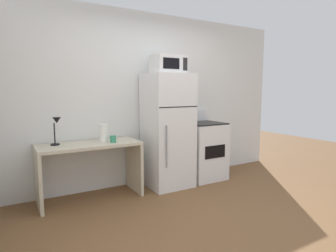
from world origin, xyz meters
name	(u,v)px	position (x,y,z in m)	size (l,w,h in m)	color
ground_plane	(217,221)	(0.00, 0.00, 0.00)	(12.00, 12.00, 0.00)	brown
wall_back_white	(148,99)	(0.00, 1.70, 1.30)	(5.00, 0.10, 2.60)	silver
desk	(90,159)	(-1.03, 1.36, 0.53)	(1.30, 0.55, 0.75)	beige
desk_lamp	(56,126)	(-1.41, 1.43, 0.99)	(0.14, 0.12, 0.35)	black
coffee_mug	(113,139)	(-0.74, 1.25, 0.80)	(0.08, 0.08, 0.10)	#338C66
paper_towel_roll	(103,133)	(-0.84, 1.36, 0.87)	(0.11, 0.11, 0.24)	white
refrigerator	(168,131)	(0.13, 1.32, 0.84)	(0.64, 0.65, 1.68)	white
microwave	(168,64)	(0.13, 1.30, 1.81)	(0.46, 0.35, 0.26)	silver
oven_range	(203,150)	(0.81, 1.33, 0.47)	(0.61, 0.61, 1.10)	white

